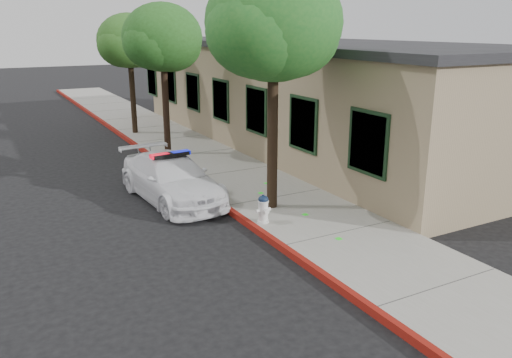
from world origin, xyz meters
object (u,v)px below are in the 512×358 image
at_px(clapboard_building, 307,93).
at_px(street_tree_far, 130,44).
at_px(street_tree_mid, 163,41).
at_px(fire_hydrant, 263,209).
at_px(police_car, 171,178).
at_px(street_tree_near, 274,28).

xyz_separation_m(clapboard_building, street_tree_far, (-5.96, 4.99, 1.96)).
distance_m(clapboard_building, street_tree_mid, 6.39).
relative_size(clapboard_building, street_tree_mid, 3.79).
distance_m(fire_hydrant, street_tree_mid, 8.96).
relative_size(police_car, street_tree_mid, 0.83).
xyz_separation_m(police_car, street_tree_mid, (1.61, 4.98, 3.66)).
xyz_separation_m(fire_hydrant, street_tree_near, (0.78, 0.89, 4.26)).
bearing_deg(street_tree_far, street_tree_near, -88.01).
distance_m(police_car, street_tree_near, 5.11).
xyz_separation_m(fire_hydrant, street_tree_mid, (0.36, 8.11, 3.80)).
xyz_separation_m(clapboard_building, street_tree_near, (-5.56, -6.67, 2.64)).
height_order(street_tree_near, street_tree_far, street_tree_near).
bearing_deg(street_tree_far, police_car, -99.81).
distance_m(police_car, fire_hydrant, 3.38).
xyz_separation_m(street_tree_mid, street_tree_far, (0.02, 4.44, -0.22)).
distance_m(fire_hydrant, street_tree_far, 13.06).
height_order(clapboard_building, street_tree_mid, street_tree_mid).
height_order(clapboard_building, street_tree_far, street_tree_far).
bearing_deg(fire_hydrant, clapboard_building, 49.21).
height_order(street_tree_near, street_tree_mid, street_tree_near).
bearing_deg(clapboard_building, police_car, -149.78).
bearing_deg(fire_hydrant, street_tree_far, 87.48).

